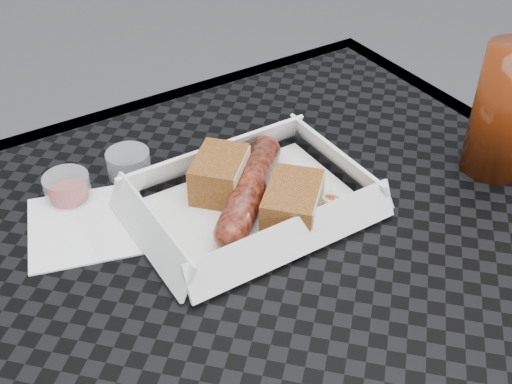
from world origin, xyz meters
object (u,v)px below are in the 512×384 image
at_px(drink_glass, 505,112).
at_px(patio_table, 283,342).
at_px(food_tray, 251,208).
at_px(bratwurst, 250,189).

bearing_deg(drink_glass, patio_table, -173.87).
relative_size(food_tray, drink_glass, 1.45).
bearing_deg(patio_table, bratwurst, 72.70).
bearing_deg(bratwurst, drink_glass, -18.44).
height_order(patio_table, drink_glass, drink_glass).
xyz_separation_m(patio_table, food_tray, (0.04, 0.12, 0.08)).
distance_m(patio_table, drink_glass, 0.35).
height_order(patio_table, bratwurst, bratwurst).
height_order(food_tray, bratwurst, bratwurst).
distance_m(patio_table, bratwurst, 0.16).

